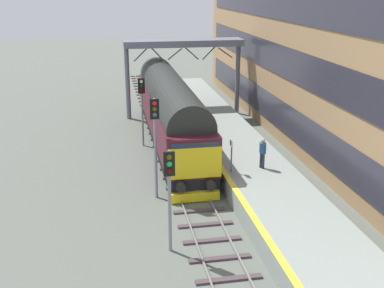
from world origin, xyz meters
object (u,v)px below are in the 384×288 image
(signal_post_far, at_px, (142,103))
(platform_number_sign, at_px, (231,150))
(diesel_locomotive, at_px, (170,109))
(waiting_passenger, at_px, (263,150))
(signal_post_near, at_px, (169,188))
(signal_post_mid, at_px, (155,136))

(signal_post_far, height_order, platform_number_sign, signal_post_far)
(diesel_locomotive, bearing_deg, signal_post_far, 175.16)
(signal_post_far, bearing_deg, waiting_passenger, -53.54)
(diesel_locomotive, relative_size, signal_post_far, 3.94)
(diesel_locomotive, height_order, signal_post_far, diesel_locomotive)
(signal_post_near, bearing_deg, diesel_locomotive, 82.07)
(diesel_locomotive, height_order, waiting_passenger, diesel_locomotive)
(platform_number_sign, distance_m, waiting_passenger, 1.78)
(signal_post_near, xyz_separation_m, signal_post_mid, (0.00, 5.11, 0.49))
(signal_post_near, height_order, waiting_passenger, signal_post_near)
(signal_post_mid, distance_m, platform_number_sign, 4.07)
(platform_number_sign, bearing_deg, diesel_locomotive, 105.07)
(signal_post_mid, bearing_deg, signal_post_far, 90.00)
(signal_post_mid, xyz_separation_m, waiting_passenger, (5.67, 0.50, -1.26))
(signal_post_mid, relative_size, platform_number_sign, 2.89)
(signal_post_near, bearing_deg, platform_number_sign, 53.95)
(waiting_passenger, bearing_deg, signal_post_mid, 74.35)
(signal_post_near, bearing_deg, signal_post_mid, 90.00)
(diesel_locomotive, distance_m, platform_number_sign, 8.03)
(platform_number_sign, bearing_deg, signal_post_mid, -176.05)
(diesel_locomotive, height_order, signal_post_near, diesel_locomotive)
(signal_post_near, relative_size, signal_post_far, 0.94)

